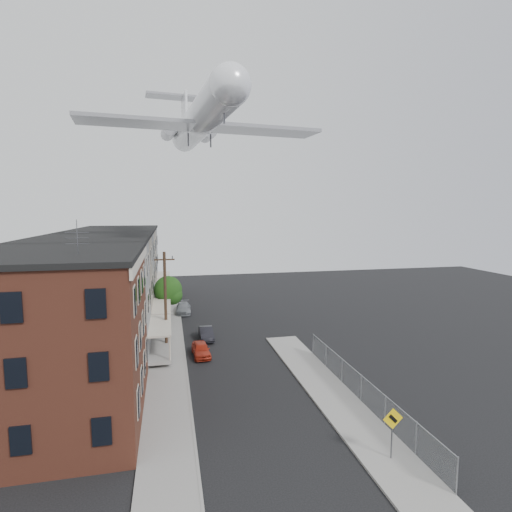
% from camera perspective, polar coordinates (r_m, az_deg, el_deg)
% --- Properties ---
extents(ground, '(120.00, 120.00, 0.00)m').
position_cam_1_polar(ground, '(22.64, 3.37, -27.41)').
color(ground, black).
rests_on(ground, ground).
extents(sidewalk_left, '(3.00, 62.00, 0.12)m').
position_cam_1_polar(sidewalk_left, '(43.91, -12.48, -10.29)').
color(sidewalk_left, gray).
rests_on(sidewalk_left, ground).
extents(sidewalk_right, '(3.00, 26.00, 0.12)m').
position_cam_1_polar(sidewalk_right, '(29.17, 11.02, -19.14)').
color(sidewalk_right, gray).
rests_on(sidewalk_right, ground).
extents(curb_left, '(0.15, 62.00, 0.14)m').
position_cam_1_polar(curb_left, '(43.92, -10.56, -10.23)').
color(curb_left, gray).
rests_on(curb_left, ground).
extents(curb_right, '(0.15, 26.00, 0.14)m').
position_cam_1_polar(curb_right, '(28.67, 8.19, -19.54)').
color(curb_right, gray).
rests_on(curb_right, ground).
extents(corner_building, '(10.31, 12.30, 12.15)m').
position_cam_1_polar(corner_building, '(27.03, -26.90, -10.25)').
color(corner_building, '#3A1812').
rests_on(corner_building, ground).
extents(row_house_a, '(11.98, 7.00, 10.30)m').
position_cam_1_polar(row_house_a, '(36.02, -23.08, -6.05)').
color(row_house_a, slate).
rests_on(row_house_a, ground).
extents(row_house_b, '(11.98, 7.00, 10.30)m').
position_cam_1_polar(row_house_b, '(42.78, -21.36, -4.05)').
color(row_house_b, gray).
rests_on(row_house_b, ground).
extents(row_house_c, '(11.98, 7.00, 10.30)m').
position_cam_1_polar(row_house_c, '(49.61, -20.11, -2.60)').
color(row_house_c, slate).
rests_on(row_house_c, ground).
extents(row_house_d, '(11.98, 7.00, 10.30)m').
position_cam_1_polar(row_house_d, '(56.48, -19.17, -1.49)').
color(row_house_d, gray).
rests_on(row_house_d, ground).
extents(row_house_e, '(11.98, 7.00, 10.30)m').
position_cam_1_polar(row_house_e, '(63.38, -18.44, -0.63)').
color(row_house_e, slate).
rests_on(row_house_e, ground).
extents(chainlink_fence, '(0.06, 18.06, 1.90)m').
position_cam_1_polar(chainlink_fence, '(28.56, 14.80, -17.76)').
color(chainlink_fence, gray).
rests_on(chainlink_fence, ground).
extents(warning_sign, '(1.10, 0.11, 2.80)m').
position_cam_1_polar(warning_sign, '(22.85, 18.92, -21.92)').
color(warning_sign, '#515156').
rests_on(warning_sign, ground).
extents(utility_pole, '(1.80, 0.26, 9.00)m').
position_cam_1_polar(utility_pole, '(36.94, -12.82, -6.10)').
color(utility_pole, black).
rests_on(utility_pole, ground).
extents(street_tree, '(3.22, 3.20, 5.20)m').
position_cam_1_polar(street_tree, '(46.90, -12.30, -4.94)').
color(street_tree, black).
rests_on(street_tree, ground).
extents(car_near, '(1.62, 3.63, 1.21)m').
position_cam_1_polar(car_near, '(35.97, -7.86, -13.09)').
color(car_near, '#B12A16').
rests_on(car_near, ground).
extents(car_mid, '(1.31, 3.66, 1.20)m').
position_cam_1_polar(car_mid, '(40.30, -7.14, -10.92)').
color(car_mid, black).
rests_on(car_mid, ground).
extents(car_far, '(1.90, 4.36, 1.25)m').
position_cam_1_polar(car_far, '(50.64, -10.33, -7.32)').
color(car_far, gray).
rests_on(car_far, ground).
extents(airplane, '(21.53, 24.58, 7.09)m').
position_cam_1_polar(airplane, '(39.29, -8.02, 18.63)').
color(airplane, white).
rests_on(airplane, ground).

